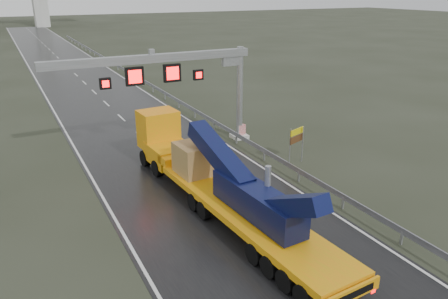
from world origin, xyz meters
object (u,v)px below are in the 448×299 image
heavy_haul_truck (206,171)px  exit_sign_pair (297,138)px  sign_gantry (181,73)px  striped_barrier (241,131)px

heavy_haul_truck → exit_sign_pair: (7.76, 2.16, 0.06)m
heavy_haul_truck → exit_sign_pair: bearing=11.8°
sign_gantry → striped_barrier: sign_gantry is taller
sign_gantry → heavy_haul_truck: size_ratio=0.79×
sign_gantry → heavy_haul_truck: (-2.09, -8.52, -3.91)m
heavy_haul_truck → striped_barrier: 11.07m
exit_sign_pair → striped_barrier: 6.47m
sign_gantry → striped_barrier: (4.94, -0.05, -5.06)m
sign_gantry → exit_sign_pair: sign_gantry is taller
exit_sign_pair → sign_gantry: bearing=111.1°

